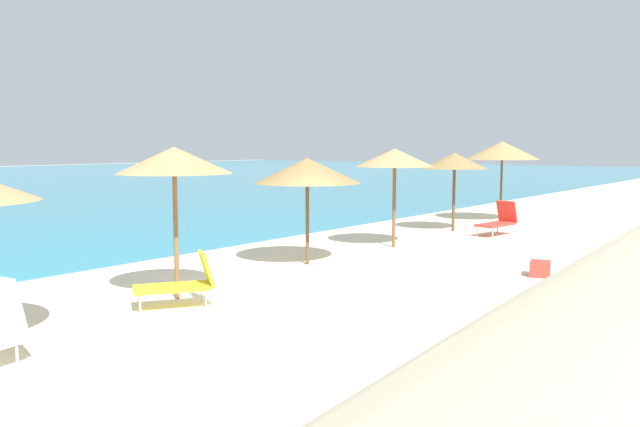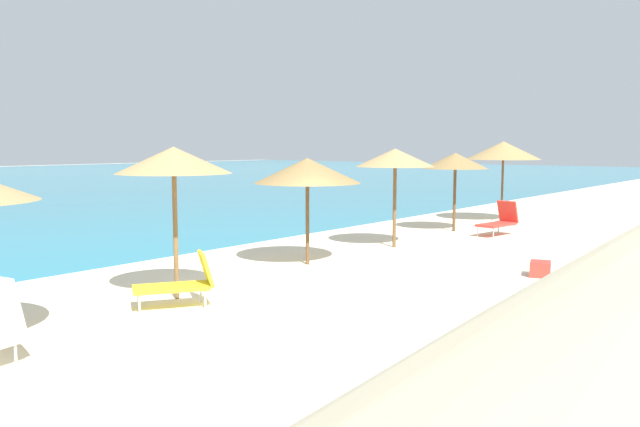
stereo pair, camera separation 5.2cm
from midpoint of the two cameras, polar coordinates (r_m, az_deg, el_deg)
ground_plane at (r=12.47m, az=0.14°, el=-6.93°), size 160.00×160.00×0.00m
beach_umbrella_3 at (r=11.85m, az=-12.99°, el=4.60°), size 2.09×2.09×2.79m
beach_umbrella_4 at (r=14.97m, az=-1.24°, el=3.83°), size 2.51×2.51×2.52m
beach_umbrella_5 at (r=17.66m, az=6.59°, el=4.93°), size 2.16×2.16×2.72m
beach_umbrella_6 at (r=21.35m, az=11.83°, el=4.60°), size 2.12×2.12×2.57m
beach_umbrella_7 at (r=24.57m, az=15.87°, el=5.42°), size 2.70×2.70×2.96m
lounge_chair_0 at (r=11.44m, az=-12.36°, el=-6.02°), size 1.47×1.24×0.96m
lounge_chair_3 at (r=20.85m, az=15.57°, el=-0.62°), size 1.58×0.84×1.06m
cooler_box at (r=14.63m, az=18.92°, el=-4.68°), size 0.63×0.56×0.32m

